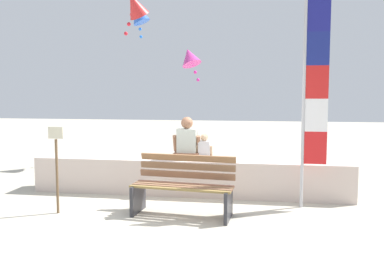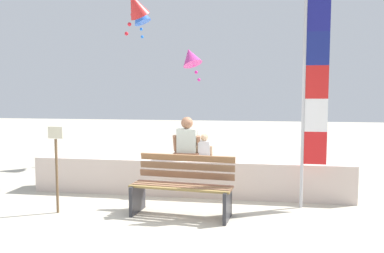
{
  "view_description": "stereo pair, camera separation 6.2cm",
  "coord_description": "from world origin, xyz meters",
  "px_view_note": "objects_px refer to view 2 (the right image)",
  "views": [
    {
      "loc": [
        1.09,
        -5.57,
        1.84
      ],
      "look_at": [
        0.06,
        1.22,
        1.24
      ],
      "focal_mm": 35.68,
      "sensor_mm": 36.0,
      "label": 1
    },
    {
      "loc": [
        1.16,
        -5.56,
        1.84
      ],
      "look_at": [
        0.06,
        1.22,
        1.24
      ],
      "focal_mm": 35.68,
      "sensor_mm": 36.0,
      "label": 2
    }
  ],
  "objects_px": {
    "person_child": "(204,149)",
    "flag_banner": "(312,90)",
    "park_bench": "(183,188)",
    "kite_red": "(135,5)",
    "kite_magenta": "(191,57)",
    "sign_post": "(56,162)",
    "person_adult": "(187,143)",
    "kite_blue": "(139,14)"
  },
  "relations": [
    {
      "from": "park_bench",
      "to": "person_adult",
      "type": "xyz_separation_m",
      "value": [
        -0.14,
        1.21,
        0.53
      ]
    },
    {
      "from": "person_adult",
      "to": "person_child",
      "type": "relative_size",
      "value": 1.66
    },
    {
      "from": "person_child",
      "to": "kite_blue",
      "type": "distance_m",
      "value": 4.56
    },
    {
      "from": "kite_magenta",
      "to": "person_child",
      "type": "bearing_deg",
      "value": -74.62
    },
    {
      "from": "flag_banner",
      "to": "person_adult",
      "type": "bearing_deg",
      "value": 164.98
    },
    {
      "from": "person_child",
      "to": "kite_magenta",
      "type": "bearing_deg",
      "value": 105.38
    },
    {
      "from": "person_child",
      "to": "kite_red",
      "type": "xyz_separation_m",
      "value": [
        -1.52,
        0.83,
        2.79
      ]
    },
    {
      "from": "park_bench",
      "to": "kite_red",
      "type": "bearing_deg",
      "value": 123.46
    },
    {
      "from": "park_bench",
      "to": "flag_banner",
      "type": "distance_m",
      "value": 2.53
    },
    {
      "from": "person_child",
      "to": "kite_red",
      "type": "distance_m",
      "value": 3.29
    },
    {
      "from": "flag_banner",
      "to": "sign_post",
      "type": "bearing_deg",
      "value": -167.22
    },
    {
      "from": "person_child",
      "to": "kite_blue",
      "type": "xyz_separation_m",
      "value": [
        -2.02,
        2.75,
        3.03
      ]
    },
    {
      "from": "flag_banner",
      "to": "kite_red",
      "type": "relative_size",
      "value": 3.74
    },
    {
      "from": "kite_magenta",
      "to": "kite_red",
      "type": "distance_m",
      "value": 1.92
    },
    {
      "from": "person_child",
      "to": "flag_banner",
      "type": "relative_size",
      "value": 0.14
    },
    {
      "from": "person_adult",
      "to": "flag_banner",
      "type": "height_order",
      "value": "flag_banner"
    },
    {
      "from": "kite_blue",
      "to": "sign_post",
      "type": "bearing_deg",
      "value": -90.99
    },
    {
      "from": "person_child",
      "to": "person_adult",
      "type": "bearing_deg",
      "value": -179.93
    },
    {
      "from": "flag_banner",
      "to": "kite_magenta",
      "type": "height_order",
      "value": "flag_banner"
    },
    {
      "from": "park_bench",
      "to": "kite_magenta",
      "type": "relative_size",
      "value": 1.85
    },
    {
      "from": "person_child",
      "to": "kite_red",
      "type": "height_order",
      "value": "kite_red"
    },
    {
      "from": "kite_blue",
      "to": "person_child",
      "type": "bearing_deg",
      "value": -53.63
    },
    {
      "from": "park_bench",
      "to": "kite_magenta",
      "type": "bearing_deg",
      "value": 97.34
    },
    {
      "from": "park_bench",
      "to": "sign_post",
      "type": "height_order",
      "value": "sign_post"
    },
    {
      "from": "flag_banner",
      "to": "sign_post",
      "type": "relative_size",
      "value": 2.48
    },
    {
      "from": "flag_banner",
      "to": "kite_red",
      "type": "bearing_deg",
      "value": 157.1
    },
    {
      "from": "park_bench",
      "to": "kite_red",
      "type": "relative_size",
      "value": 1.78
    },
    {
      "from": "sign_post",
      "to": "person_child",
      "type": "bearing_deg",
      "value": 34.53
    },
    {
      "from": "kite_red",
      "to": "person_child",
      "type": "bearing_deg",
      "value": -28.65
    },
    {
      "from": "park_bench",
      "to": "person_adult",
      "type": "relative_size",
      "value": 2.05
    },
    {
      "from": "person_child",
      "to": "flag_banner",
      "type": "xyz_separation_m",
      "value": [
        1.78,
        -0.56,
        1.06
      ]
    },
    {
      "from": "kite_blue",
      "to": "kite_magenta",
      "type": "distance_m",
      "value": 1.88
    },
    {
      "from": "kite_magenta",
      "to": "sign_post",
      "type": "distance_m",
      "value": 4.42
    },
    {
      "from": "person_adult",
      "to": "park_bench",
      "type": "bearing_deg",
      "value": -83.3
    },
    {
      "from": "person_adult",
      "to": "kite_blue",
      "type": "distance_m",
      "value": 4.35
    },
    {
      "from": "kite_blue",
      "to": "person_adult",
      "type": "bearing_deg",
      "value": -58.15
    },
    {
      "from": "person_adult",
      "to": "kite_blue",
      "type": "xyz_separation_m",
      "value": [
        -1.71,
        2.75,
        2.91
      ]
    },
    {
      "from": "person_adult",
      "to": "kite_blue",
      "type": "bearing_deg",
      "value": 121.85
    },
    {
      "from": "person_child",
      "to": "flag_banner",
      "type": "height_order",
      "value": "flag_banner"
    },
    {
      "from": "flag_banner",
      "to": "kite_blue",
      "type": "xyz_separation_m",
      "value": [
        -3.8,
        3.31,
        1.97
      ]
    },
    {
      "from": "park_bench",
      "to": "kite_magenta",
      "type": "xyz_separation_m",
      "value": [
        -0.45,
        3.47,
        2.29
      ]
    },
    {
      "from": "park_bench",
      "to": "person_child",
      "type": "distance_m",
      "value": 1.29
    }
  ]
}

